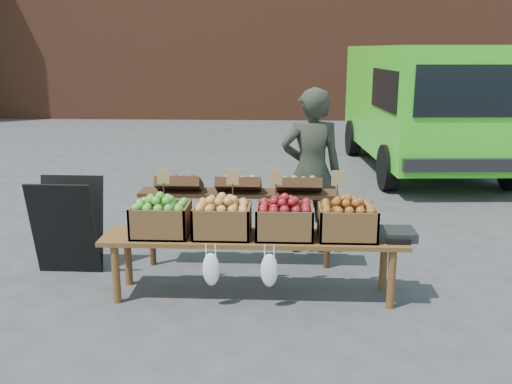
# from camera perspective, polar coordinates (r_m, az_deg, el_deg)

# --- Properties ---
(ground) EXTENTS (80.00, 80.00, 0.00)m
(ground) POSITION_cam_1_polar(r_m,az_deg,el_deg) (5.44, 6.45, -9.72)
(ground) COLOR #404042
(delivery_van) EXTENTS (2.59, 5.13, 2.24)m
(delivery_van) POSITION_cam_1_polar(r_m,az_deg,el_deg) (10.90, 16.50, 7.93)
(delivery_van) COLOR #3FD624
(delivery_van) RESTS_ON ground
(vendor) EXTENTS (0.69, 0.49, 1.80)m
(vendor) POSITION_cam_1_polar(r_m,az_deg,el_deg) (6.19, 5.54, 2.06)
(vendor) COLOR #2B3125
(vendor) RESTS_ON ground
(chalkboard_sign) EXTENTS (0.64, 0.36, 0.97)m
(chalkboard_sign) POSITION_cam_1_polar(r_m,az_deg,el_deg) (5.98, -18.30, -3.19)
(chalkboard_sign) COLOR black
(chalkboard_sign) RESTS_ON ground
(back_table) EXTENTS (2.10, 0.44, 1.04)m
(back_table) POSITION_cam_1_polar(r_m,az_deg,el_deg) (5.80, -1.71, -2.61)
(back_table) COLOR #3C2414
(back_table) RESTS_ON ground
(display_bench) EXTENTS (2.70, 0.56, 0.57)m
(display_bench) POSITION_cam_1_polar(r_m,az_deg,el_deg) (5.18, -0.27, -7.42)
(display_bench) COLOR brown
(display_bench) RESTS_ON ground
(crate_golden_apples) EXTENTS (0.50, 0.40, 0.28)m
(crate_golden_apples) POSITION_cam_1_polar(r_m,az_deg,el_deg) (5.15, -9.49, -2.76)
(crate_golden_apples) COLOR #469230
(crate_golden_apples) RESTS_ON display_bench
(crate_russet_pears) EXTENTS (0.50, 0.40, 0.28)m
(crate_russet_pears) POSITION_cam_1_polar(r_m,az_deg,el_deg) (5.06, -3.38, -2.88)
(crate_russet_pears) COLOR #B38F33
(crate_russet_pears) RESTS_ON display_bench
(crate_red_apples) EXTENTS (0.50, 0.40, 0.28)m
(crate_red_apples) POSITION_cam_1_polar(r_m,az_deg,el_deg) (5.04, 2.86, -2.97)
(crate_red_apples) COLOR maroon
(crate_red_apples) RESTS_ON display_bench
(crate_green_apples) EXTENTS (0.50, 0.40, 0.28)m
(crate_green_apples) POSITION_cam_1_polar(r_m,az_deg,el_deg) (5.07, 9.10, -3.02)
(crate_green_apples) COLOR #995018
(crate_green_apples) RESTS_ON display_bench
(weighing_scale) EXTENTS (0.34, 0.30, 0.08)m
(weighing_scale) POSITION_cam_1_polar(r_m,az_deg,el_deg) (5.16, 13.76, -4.10)
(weighing_scale) COLOR black
(weighing_scale) RESTS_ON display_bench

